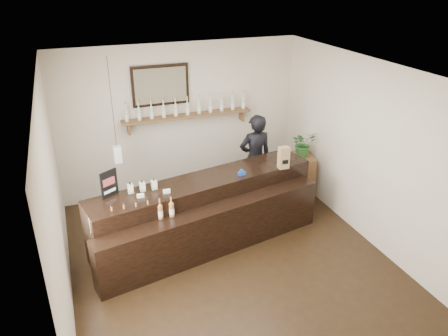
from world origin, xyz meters
TOP-DOWN VIEW (x-y plane):
  - ground at (0.00, 0.00)m, footprint 5.00×5.00m
  - room_shell at (0.00, 0.00)m, footprint 5.00×5.00m
  - back_wall_decor at (-0.15, 2.37)m, footprint 2.66×0.96m
  - counter at (-0.15, 0.57)m, footprint 3.72×1.67m
  - promo_sign at (-1.55, 0.66)m, footprint 0.25×0.16m
  - paper_bag at (1.18, 0.65)m, footprint 0.17×0.13m
  - tape_dispenser at (0.45, 0.63)m, footprint 0.12×0.05m
  - side_cabinet at (2.00, 1.43)m, footprint 0.52×0.63m
  - potted_plant at (2.00, 1.43)m, footprint 0.45×0.40m
  - shopkeeper at (1.10, 1.55)m, footprint 0.69×0.47m

SIDE VIEW (x-z plane):
  - ground at x=0.00m, z-range 0.00..0.00m
  - side_cabinet at x=2.00m, z-range 0.00..0.80m
  - counter at x=-0.15m, z-range -0.12..1.08m
  - shopkeeper at x=1.10m, z-range 0.00..1.87m
  - potted_plant at x=2.00m, z-range 0.80..1.27m
  - tape_dispenser at x=0.45m, z-range 1.01..1.11m
  - paper_bag at x=1.18m, z-range 1.02..1.38m
  - promo_sign at x=-1.55m, z-range 1.02..1.41m
  - room_shell at x=0.00m, z-range -0.80..4.20m
  - back_wall_decor at x=-0.15m, z-range 0.91..2.60m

